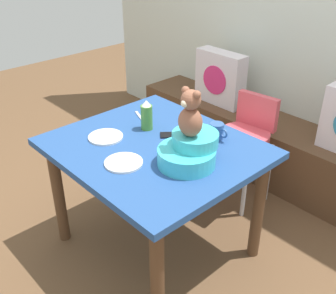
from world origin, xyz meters
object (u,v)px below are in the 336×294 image
(pillow_floral_left, at_px, (220,78))
(infant_seat_teal, at_px, (189,151))
(dinner_plate_far, at_px, (124,163))
(teddy_bear, at_px, (190,114))
(ketchup_bottle, at_px, (147,116))
(dining_table, at_px, (155,162))
(book_stack, at_px, (256,112))
(dinner_plate_near, at_px, (106,137))
(coffee_mug, at_px, (217,131))
(highchair, at_px, (246,136))
(cell_phone, at_px, (173,135))

(pillow_floral_left, xyz_separation_m, infant_seat_teal, (0.83, -1.21, 0.13))
(pillow_floral_left, distance_m, dinner_plate_far, 1.58)
(teddy_bear, bearing_deg, ketchup_bottle, 168.43)
(pillow_floral_left, xyz_separation_m, dining_table, (0.57, -1.22, -0.05))
(book_stack, relative_size, teddy_bear, 0.80)
(dining_table, bearing_deg, dinner_plate_near, -149.49)
(infant_seat_teal, bearing_deg, dinner_plate_near, -162.90)
(pillow_floral_left, relative_size, coffee_mug, 3.67)
(highchair, xyz_separation_m, infant_seat_teal, (0.22, -0.79, 0.29))
(ketchup_bottle, bearing_deg, highchair, 72.41)
(infant_seat_teal, distance_m, coffee_mug, 0.31)
(infant_seat_teal, relative_size, teddy_bear, 1.32)
(teddy_bear, xyz_separation_m, ketchup_bottle, (-0.44, 0.09, -0.19))
(dining_table, distance_m, dinner_plate_far, 0.27)
(pillow_floral_left, distance_m, infant_seat_teal, 1.47)
(dining_table, distance_m, infant_seat_teal, 0.32)
(highchair, height_order, ketchup_bottle, ketchup_bottle)
(book_stack, height_order, coffee_mug, coffee_mug)
(dinner_plate_near, bearing_deg, book_stack, 87.48)
(infant_seat_teal, height_order, dinner_plate_far, infant_seat_teal)
(pillow_floral_left, distance_m, dining_table, 1.34)
(dinner_plate_near, bearing_deg, infant_seat_teal, 17.10)
(dining_table, xyz_separation_m, cell_phone, (-0.02, 0.15, 0.11))
(book_stack, height_order, highchair, highchair)
(ketchup_bottle, height_order, dinner_plate_far, ketchup_bottle)
(pillow_floral_left, relative_size, teddy_bear, 1.76)
(pillow_floral_left, height_order, coffee_mug, pillow_floral_left)
(dinner_plate_near, distance_m, dinner_plate_far, 0.31)
(teddy_bear, bearing_deg, pillow_floral_left, 124.51)
(pillow_floral_left, xyz_separation_m, dinner_plate_far, (0.61, -1.46, 0.07))
(book_stack, relative_size, highchair, 0.25)
(teddy_bear, relative_size, coffee_mug, 2.08)
(coffee_mug, bearing_deg, teddy_bear, -75.48)
(pillow_floral_left, relative_size, book_stack, 2.20)
(ketchup_bottle, bearing_deg, dinner_plate_far, -57.22)
(infant_seat_teal, bearing_deg, teddy_bear, -90.00)
(highchair, bearing_deg, coffee_mug, -73.65)
(pillow_floral_left, distance_m, ketchup_bottle, 1.19)
(pillow_floral_left, xyz_separation_m, book_stack, (0.37, 0.02, -0.19))
(pillow_floral_left, distance_m, dinner_plate_near, 1.40)
(dining_table, height_order, infant_seat_teal, infant_seat_teal)
(pillow_floral_left, bearing_deg, infant_seat_teal, -55.48)
(book_stack, relative_size, dining_table, 0.18)
(dinner_plate_far, bearing_deg, dining_table, 98.66)
(book_stack, height_order, dinner_plate_far, dinner_plate_far)
(dinner_plate_near, bearing_deg, highchair, 72.77)
(coffee_mug, relative_size, cell_phone, 0.83)
(book_stack, bearing_deg, infant_seat_teal, -69.64)
(dinner_plate_far, bearing_deg, pillow_floral_left, 112.58)
(highchair, xyz_separation_m, coffee_mug, (0.14, -0.49, 0.27))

